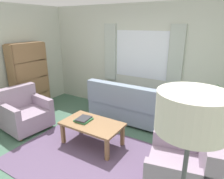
# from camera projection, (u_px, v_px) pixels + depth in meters

# --- Properties ---
(ground_plane) EXTENTS (6.24, 6.24, 0.00)m
(ground_plane) POSITION_uv_depth(u_px,v_px,m) (84.00, 156.00, 3.46)
(ground_plane) COLOR #476B56
(wall_back) EXTENTS (5.32, 0.12, 2.60)m
(wall_back) POSITION_uv_depth(u_px,v_px,m) (142.00, 61.00, 4.88)
(wall_back) COLOR beige
(wall_back) RESTS_ON ground_plane
(window_with_curtains) EXTENTS (1.98, 0.07, 1.40)m
(window_with_curtains) POSITION_uv_depth(u_px,v_px,m) (140.00, 55.00, 4.77)
(window_with_curtains) COLOR white
(area_rug) EXTENTS (2.39, 1.89, 0.01)m
(area_rug) POSITION_uv_depth(u_px,v_px,m) (84.00, 156.00, 3.46)
(area_rug) COLOR #604C6B
(area_rug) RESTS_ON ground_plane
(couch) EXTENTS (1.90, 0.82, 0.92)m
(couch) POSITION_uv_depth(u_px,v_px,m) (131.00, 106.00, 4.60)
(couch) COLOR gray
(couch) RESTS_ON ground_plane
(armchair_left) EXTENTS (0.91, 0.93, 0.88)m
(armchair_left) POSITION_uv_depth(u_px,v_px,m) (25.00, 113.00, 4.30)
(armchair_left) COLOR #998499
(armchair_left) RESTS_ON ground_plane
(armchair_right) EXTENTS (0.98, 0.99, 0.88)m
(armchair_right) POSITION_uv_depth(u_px,v_px,m) (184.00, 169.00, 2.64)
(armchair_right) COLOR #998499
(armchair_right) RESTS_ON ground_plane
(coffee_table) EXTENTS (1.10, 0.64, 0.44)m
(coffee_table) POSITION_uv_depth(u_px,v_px,m) (92.00, 126.00, 3.69)
(coffee_table) COLOR olive
(coffee_table) RESTS_ON ground_plane
(book_stack_on_table) EXTENTS (0.27, 0.29, 0.06)m
(book_stack_on_table) POSITION_uv_depth(u_px,v_px,m) (83.00, 119.00, 3.75)
(book_stack_on_table) COLOR #387F4C
(book_stack_on_table) RESTS_ON coffee_table
(bookshelf) EXTENTS (0.30, 0.94, 1.72)m
(bookshelf) POSITION_uv_depth(u_px,v_px,m) (32.00, 80.00, 5.08)
(bookshelf) COLOR olive
(bookshelf) RESTS_ON ground_plane
(standing_lamp) EXTENTS (0.42, 0.42, 1.80)m
(standing_lamp) POSITION_uv_depth(u_px,v_px,m) (190.00, 130.00, 1.19)
(standing_lamp) COLOR #4C4C51
(standing_lamp) RESTS_ON ground_plane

